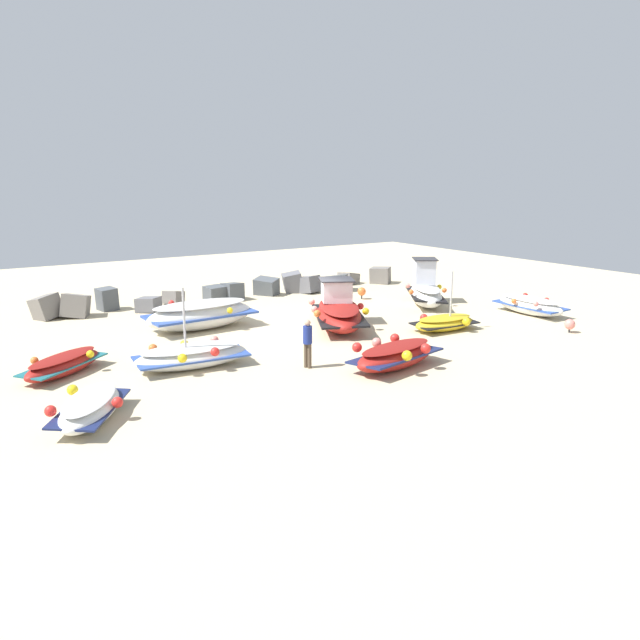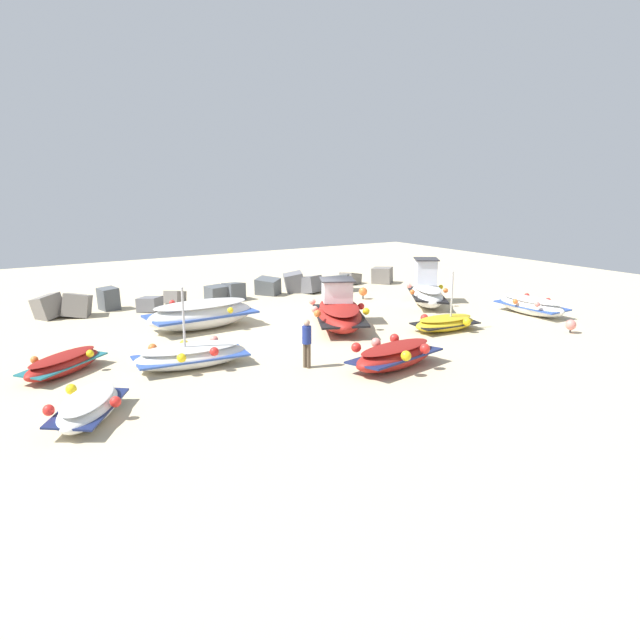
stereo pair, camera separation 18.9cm
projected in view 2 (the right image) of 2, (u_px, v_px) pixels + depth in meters
ground_plane at (311, 326)px, 27.21m from camera, size 52.94×52.94×0.00m
fishing_boat_0 at (395, 355)px, 21.09m from camera, size 3.90×2.35×0.97m
fishing_boat_1 at (191, 355)px, 21.17m from camera, size 4.06×2.14×2.84m
fishing_boat_2 at (339, 312)px, 26.84m from camera, size 3.96×5.24×2.04m
fishing_boat_3 at (63, 364)px, 20.45m from camera, size 3.24×2.85×0.75m
fishing_boat_4 at (427, 291)px, 31.54m from camera, size 3.72×4.40×2.37m
fishing_boat_5 at (531, 305)px, 29.39m from camera, size 1.84×3.69×0.88m
fishing_boat_6 at (445, 323)px, 26.30m from camera, size 3.07×1.92×2.55m
fishing_boat_7 at (201, 314)px, 26.59m from camera, size 4.90×2.36×1.19m
fishing_boat_8 at (88, 407)px, 16.56m from camera, size 2.77×3.38×0.79m
person_walking at (307, 340)px, 21.00m from camera, size 0.32×0.32×1.69m
breakwater_rocks at (246, 290)px, 33.41m from camera, size 20.71×3.10×1.36m
mooring_buoy_0 at (363, 292)px, 33.07m from camera, size 0.45×0.45×0.64m
mooring_buoy_1 at (571, 325)px, 25.85m from camera, size 0.44×0.44×0.58m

